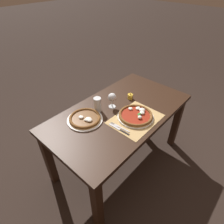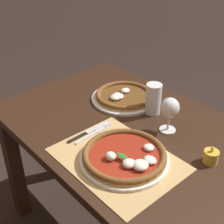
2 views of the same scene
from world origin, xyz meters
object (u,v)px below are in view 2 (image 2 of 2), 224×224
pint_glass (153,99)px  fork (94,133)px  pizza_near (125,156)px  wine_glass (170,109)px  pizza_far (124,96)px  votive_candle (211,157)px  knife (89,132)px

pint_glass → fork: 0.32m
pizza_near → wine_glass: size_ratio=2.17×
pizza_near → pizza_far: pizza_near is taller
pizza_near → pint_glass: size_ratio=2.32×
votive_candle → knife: bearing=-153.5°
pizza_far → votive_candle: 0.56m
pizza_near → pint_glass: 0.37m
pizza_near → wine_glass: bearing=94.5°
pint_glass → votive_candle: bearing=-15.0°
wine_glass → knife: 0.35m
pizza_far → fork: 0.33m
fork → pizza_near: bearing=-5.4°
fork → knife: (-0.02, -0.01, 0.00)m
pizza_near → votive_candle: bearing=47.1°
pizza_far → pint_glass: size_ratio=2.24×
pizza_far → wine_glass: 0.33m
knife → votive_candle: 0.50m
fork → pint_glass: bearing=82.0°
pint_glass → votive_candle: size_ratio=2.01×
pizza_near → pizza_far: 0.47m
pizza_far → wine_glass: bearing=-7.8°
fork → votive_candle: votive_candle is taller
pizza_far → fork: (0.13, -0.30, -0.01)m
pizza_far → wine_glass: size_ratio=2.09×
wine_glass → fork: 0.33m
pizza_near → wine_glass: (-0.02, 0.27, 0.08)m
knife → wine_glass: bearing=51.6°
pizza_far → pizza_near: bearing=-42.8°
knife → votive_candle: (0.45, 0.22, 0.02)m
pizza_near → votive_candle: 0.32m
pizza_near → votive_candle: votive_candle is taller
wine_glass → fork: bearing=-126.4°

